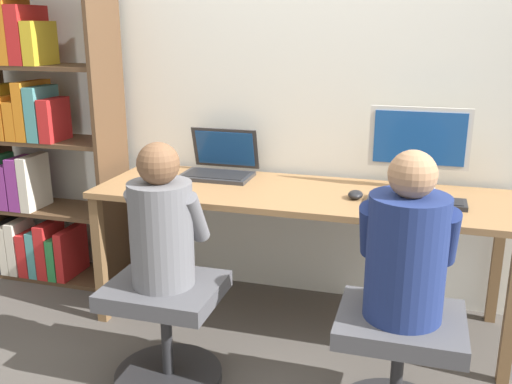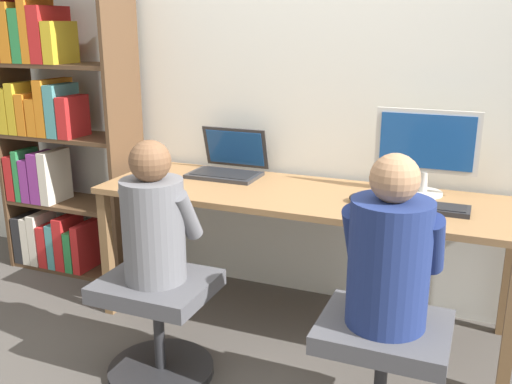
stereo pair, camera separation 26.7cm
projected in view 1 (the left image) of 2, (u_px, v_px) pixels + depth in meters
name	position (u px, v px, depth m)	size (l,w,h in m)	color
ground_plane	(282.00, 352.00, 2.71)	(14.00, 14.00, 0.00)	#4C4742
wall_back	(318.00, 63.00, 2.99)	(10.00, 0.05, 2.60)	silver
desk	(299.00, 204.00, 2.82)	(2.03, 0.64, 0.71)	olive
desktop_monitor	(419.00, 146.00, 2.77)	(0.48, 0.19, 0.41)	beige
laptop	(219.00, 166.00, 3.08)	(0.38, 0.30, 0.25)	#2D2D30
keyboard	(417.00, 201.00, 2.61)	(0.44, 0.14, 0.03)	#232326
computer_mouse_by_keyboard	(355.00, 195.00, 2.68)	(0.07, 0.09, 0.04)	black
office_chair_left	(398.00, 361.00, 2.16)	(0.47, 0.47, 0.46)	#262628
office_chair_right	(166.00, 324.00, 2.43)	(0.47, 0.47, 0.46)	#262628
person_at_monitor	(407.00, 247.00, 2.03)	(0.35, 0.31, 0.63)	navy
person_at_laptop	(162.00, 223.00, 2.30)	(0.32, 0.29, 0.60)	slate
bookshelf	(30.00, 142.00, 3.32)	(0.84, 0.33, 1.70)	#513823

